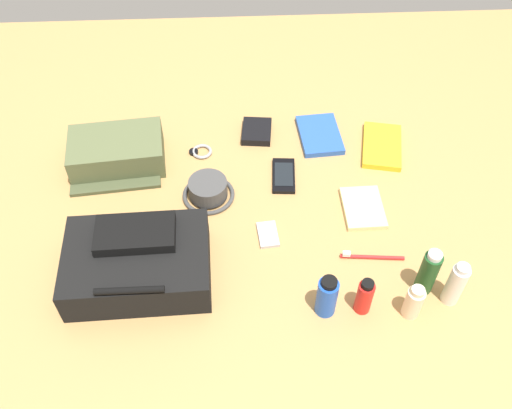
{
  "coord_description": "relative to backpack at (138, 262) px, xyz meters",
  "views": [
    {
      "loc": [
        0.05,
        1.02,
        1.25
      ],
      "look_at": [
        0.0,
        0.0,
        0.04
      ],
      "focal_mm": 40.4,
      "sensor_mm": 36.0,
      "label": 1
    }
  ],
  "objects": [
    {
      "name": "travel_guidebook",
      "position": [
        -0.52,
        -0.49,
        -0.05
      ],
      "size": [
        0.14,
        0.19,
        0.02
      ],
      "color": "blue",
      "rests_on": "ground_plane"
    },
    {
      "name": "wristwatch",
      "position": [
        -0.15,
        -0.44,
        -0.05
      ],
      "size": [
        0.07,
        0.06,
        0.01
      ],
      "color": "#99999E",
      "rests_on": "ground_plane"
    },
    {
      "name": "media_player",
      "position": [
        -0.33,
        -0.11,
        -0.05
      ],
      "size": [
        0.06,
        0.09,
        0.01
      ],
      "color": "#B7B7BC",
      "rests_on": "ground_plane"
    },
    {
      "name": "paperback_novel",
      "position": [
        -0.71,
        -0.43,
        -0.05
      ],
      "size": [
        0.15,
        0.21,
        0.02
      ],
      "color": "yellow",
      "rests_on": "ground_plane"
    },
    {
      "name": "ground_plane",
      "position": [
        -0.31,
        -0.19,
        -0.07
      ],
      "size": [
        2.64,
        2.02,
        0.02
      ],
      "primitive_type": "cube",
      "color": "tan",
      "rests_on": "ground"
    },
    {
      "name": "toothpaste_tube",
      "position": [
        -0.77,
        0.11,
        0.01
      ],
      "size": [
        0.04,
        0.04,
        0.14
      ],
      "color": "white",
      "rests_on": "ground_plane"
    },
    {
      "name": "lotion_bottle",
      "position": [
        -0.67,
        0.14,
        -0.01
      ],
      "size": [
        0.04,
        0.04,
        0.11
      ],
      "color": "beige",
      "rests_on": "ground_plane"
    },
    {
      "name": "cell_phone",
      "position": [
        -0.39,
        -0.32,
        -0.05
      ],
      "size": [
        0.07,
        0.14,
        0.01
      ],
      "color": "black",
      "rests_on": "ground_plane"
    },
    {
      "name": "deodorant_spray",
      "position": [
        -0.46,
        0.12,
        0.0
      ],
      "size": [
        0.05,
        0.05,
        0.13
      ],
      "color": "blue",
      "rests_on": "ground_plane"
    },
    {
      "name": "wallet",
      "position": [
        -0.32,
        -0.51,
        -0.05
      ],
      "size": [
        0.1,
        0.12,
        0.02
      ],
      "primitive_type": "cube",
      "rotation": [
        0.0,
        0.0,
        -0.1
      ],
      "color": "black",
      "rests_on": "ground_plane"
    },
    {
      "name": "backpack",
      "position": [
        0.0,
        0.0,
        0.0
      ],
      "size": [
        0.36,
        0.26,
        0.14
      ],
      "color": "black",
      "rests_on": "ground_plane"
    },
    {
      "name": "toiletry_pouch",
      "position": [
        0.1,
        -0.41,
        -0.01
      ],
      "size": [
        0.29,
        0.24,
        0.09
      ],
      "color": "#56603D",
      "rests_on": "ground_plane"
    },
    {
      "name": "notepad",
      "position": [
        -0.61,
        -0.19,
        -0.05
      ],
      "size": [
        0.11,
        0.15,
        0.02
      ],
      "primitive_type": "cube",
      "rotation": [
        0.0,
        0.0,
        0.02
      ],
      "color": "beige",
      "rests_on": "ground_plane"
    },
    {
      "name": "bucket_hat",
      "position": [
        -0.17,
        -0.26,
        -0.03
      ],
      "size": [
        0.15,
        0.15,
        0.06
      ],
      "color": "#444444",
      "rests_on": "ground_plane"
    },
    {
      "name": "sunscreen_spray",
      "position": [
        -0.55,
        0.12,
        -0.0
      ],
      "size": [
        0.04,
        0.04,
        0.11
      ],
      "color": "red",
      "rests_on": "ground_plane"
    },
    {
      "name": "toothbrush",
      "position": [
        -0.59,
        -0.02,
        -0.05
      ],
      "size": [
        0.17,
        0.03,
        0.02
      ],
      "color": "red",
      "rests_on": "ground_plane"
    },
    {
      "name": "shampoo_bottle",
      "position": [
        -0.71,
        0.07,
        0.01
      ],
      "size": [
        0.05,
        0.05,
        0.15
      ],
      "color": "#19471E",
      "rests_on": "ground_plane"
    }
  ]
}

